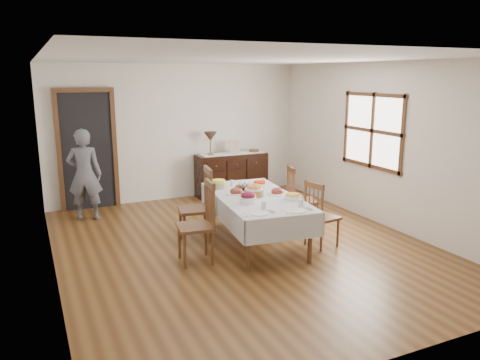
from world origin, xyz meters
name	(u,v)px	position (x,y,z in m)	size (l,w,h in m)	color
ground	(243,246)	(0.00, 0.00, 0.00)	(6.00, 6.00, 0.00)	brown
room_shell	(221,129)	(-0.15, 0.42, 1.64)	(5.02, 6.02, 2.65)	silver
dining_table	(256,202)	(0.20, 0.01, 0.63)	(1.29, 2.19, 0.72)	silver
chair_left_near	(199,222)	(-0.75, -0.26, 0.54)	(0.50, 0.50, 1.07)	brown
chair_left_far	(198,205)	(-0.50, 0.46, 0.55)	(0.52, 0.52, 1.10)	brown
chair_right_near	(320,214)	(0.98, -0.46, 0.48)	(0.45, 0.45, 0.95)	brown
chair_right_far	(299,197)	(1.14, 0.36, 0.51)	(0.52, 0.52, 1.00)	brown
sideboard	(231,175)	(1.02, 2.72, 0.43)	(1.42, 0.52, 0.85)	black
person	(84,172)	(-1.85, 2.27, 0.82)	(0.51, 0.33, 1.65)	#585B65
bread_basket	(254,191)	(0.17, 0.00, 0.80)	(0.27, 0.27, 0.17)	olive
egg_basket	(245,187)	(0.21, 0.40, 0.76)	(0.29, 0.29, 0.11)	black
ham_platter_a	(236,192)	(0.00, 0.22, 0.75)	(0.28, 0.28, 0.11)	white
ham_platter_b	(277,192)	(0.53, -0.04, 0.75)	(0.27, 0.27, 0.11)	white
beet_bowl	(248,198)	(-0.06, -0.28, 0.79)	(0.22, 0.22, 0.16)	white
carrot_bowl	(259,185)	(0.49, 0.45, 0.76)	(0.22, 0.22, 0.09)	white
pineapple_bowl	(219,184)	(-0.10, 0.65, 0.78)	(0.23, 0.23, 0.13)	tan
casserole_dish	(293,197)	(0.59, -0.37, 0.75)	(0.25, 0.25, 0.08)	white
butter_dish	(250,196)	(0.05, -0.11, 0.75)	(0.15, 0.10, 0.07)	white
setting_left	(260,210)	(-0.11, -0.73, 0.74)	(0.43, 0.31, 0.10)	white
setting_right	(298,208)	(0.38, -0.84, 0.74)	(0.43, 0.31, 0.10)	white
glass_far_a	(232,183)	(0.13, 0.68, 0.77)	(0.06, 0.06, 0.09)	silver
glass_far_b	(263,181)	(0.64, 0.61, 0.76)	(0.06, 0.06, 0.09)	silver
runner	(233,153)	(1.04, 2.71, 0.86)	(1.30, 0.35, 0.01)	white
table_lamp	(210,137)	(0.57, 2.71, 1.21)	(0.26, 0.26, 0.46)	brown
picture_frame	(234,147)	(1.06, 2.68, 0.99)	(0.22, 0.08, 0.28)	tan
deco_bowl	(254,151)	(1.52, 2.71, 0.88)	(0.20, 0.20, 0.06)	brown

